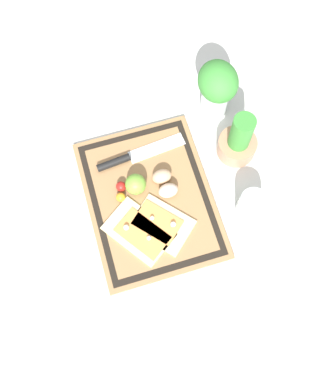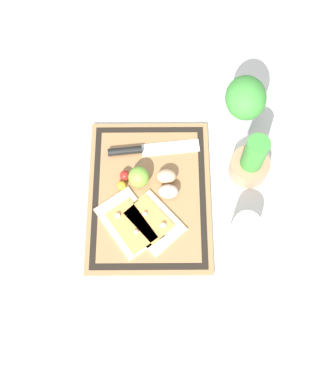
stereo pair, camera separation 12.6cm
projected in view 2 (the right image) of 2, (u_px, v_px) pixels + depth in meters
name	position (u px, v px, depth m)	size (l,w,h in m)	color
ground_plane	(149.00, 196.00, 1.30)	(6.00, 6.00, 0.00)	silver
cutting_board	(149.00, 195.00, 1.29)	(0.46, 0.35, 0.02)	#997047
pizza_slice_near	(129.00, 223.00, 1.25)	(0.22, 0.20, 0.02)	beige
pizza_slice_far	(152.00, 222.00, 1.25)	(0.20, 0.19, 0.02)	beige
knife	(139.00, 150.00, 1.32)	(0.06, 0.27, 0.02)	silver
egg_brown	(166.00, 176.00, 1.28)	(0.04, 0.06, 0.04)	tan
egg_pink	(168.00, 191.00, 1.26)	(0.04, 0.06, 0.04)	beige
lime	(139.00, 177.00, 1.27)	(0.06, 0.06, 0.06)	#70A838
cherry_tomato_red	(125.00, 175.00, 1.29)	(0.03, 0.03, 0.03)	red
cherry_tomato_yellow	(121.00, 186.00, 1.28)	(0.03, 0.03, 0.03)	gold
herb_pot	(251.00, 162.00, 1.27)	(0.11, 0.11, 0.18)	#AD7A5B
sauce_jar	(245.00, 229.00, 1.22)	(0.08, 0.08, 0.09)	silver
herb_glass	(244.00, 104.00, 1.26)	(0.13, 0.11, 0.21)	silver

